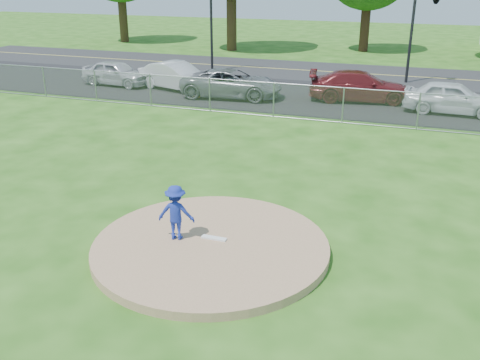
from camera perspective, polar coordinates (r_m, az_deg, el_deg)
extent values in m
plane|color=#215211|center=(21.28, 7.25, 4.93)|extent=(120.00, 120.00, 0.00)
cylinder|color=#A07957|center=(12.34, -3.13, -7.11)|extent=(5.40, 5.40, 0.20)
cube|color=white|center=(12.45, -2.79, -6.21)|extent=(0.60, 0.15, 0.04)
cube|color=gray|center=(22.99, 8.45, 8.05)|extent=(40.00, 0.06, 1.50)
cube|color=black|center=(27.47, 10.28, 8.53)|extent=(50.00, 8.00, 0.01)
cube|color=#242426|center=(34.76, 12.46, 11.05)|extent=(60.00, 7.00, 0.01)
cylinder|color=#362513|center=(50.51, -12.36, 16.58)|extent=(0.74, 0.74, 4.20)
cylinder|color=#352413|center=(43.86, -0.91, 16.83)|extent=(0.78, 0.78, 4.90)
cylinder|color=#321C12|center=(44.47, 13.18, 15.68)|extent=(0.72, 0.72, 3.85)
cylinder|color=black|center=(34.76, -3.08, 16.17)|extent=(0.16, 0.16, 5.60)
cylinder|color=black|center=(32.16, 17.82, 14.79)|extent=(0.16, 0.16, 5.60)
imported|color=#1B2C97|center=(12.28, -6.85, -3.46)|extent=(0.92, 0.64, 1.31)
cone|color=orange|center=(27.35, -4.71, 9.57)|extent=(0.39, 0.39, 0.76)
imported|color=#BAB9BF|center=(30.97, -13.04, 11.06)|extent=(4.10, 1.94, 1.35)
imported|color=silver|center=(29.21, -6.78, 10.95)|extent=(4.66, 2.80, 1.45)
imported|color=slate|center=(27.21, -0.90, 10.26)|extent=(5.23, 2.81, 1.40)
imported|color=maroon|center=(27.05, 12.71, 9.72)|extent=(5.23, 2.84, 1.44)
imported|color=silver|center=(25.80, 21.74, 8.17)|extent=(4.29, 1.92, 1.43)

